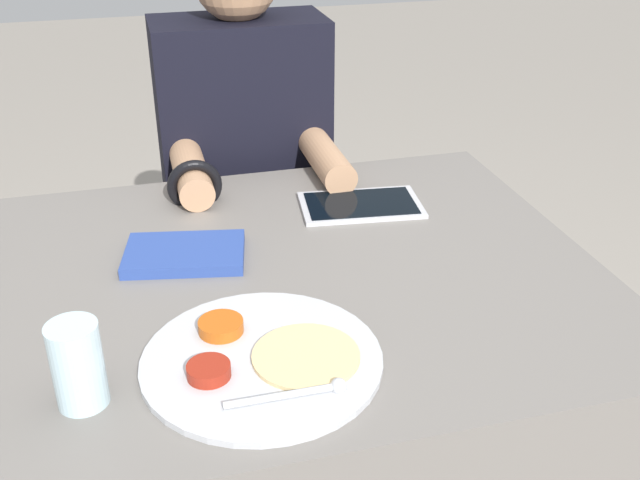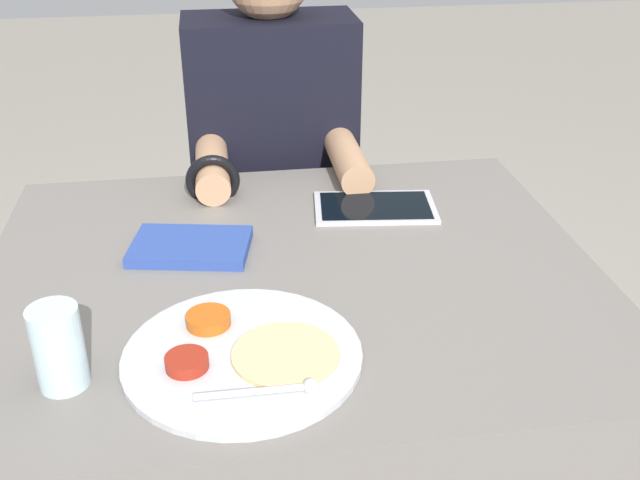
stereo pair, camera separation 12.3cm
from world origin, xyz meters
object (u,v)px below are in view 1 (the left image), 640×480
object	(u,v)px
red_notebook	(185,255)
tablet_device	(361,205)
person_diner	(248,214)
thali_tray	(262,359)
drinking_glass	(78,365)

from	to	relation	value
red_notebook	tablet_device	world-z (taller)	red_notebook
person_diner	red_notebook	bearing A→B (deg)	-110.75
thali_tray	person_diner	xyz separation A→B (m)	(0.12, 0.82, -0.18)
thali_tray	drinking_glass	xyz separation A→B (m)	(-0.24, -0.02, 0.05)
thali_tray	red_notebook	world-z (taller)	thali_tray
red_notebook	drinking_glass	size ratio (longest dim) A/B	1.91
red_notebook	drinking_glass	xyz separation A→B (m)	(-0.16, -0.34, 0.05)
red_notebook	tablet_device	xyz separation A→B (m)	(0.36, 0.12, -0.00)
red_notebook	drinking_glass	bearing A→B (deg)	-115.55
red_notebook	thali_tray	bearing A→B (deg)	-77.16
red_notebook	tablet_device	size ratio (longest dim) A/B	0.90
thali_tray	person_diner	world-z (taller)	person_diner
red_notebook	drinking_glass	world-z (taller)	drinking_glass
drinking_glass	tablet_device	bearing A→B (deg)	41.66
tablet_device	person_diner	bearing A→B (deg)	113.93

